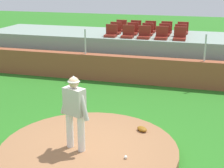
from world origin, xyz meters
TOP-DOWN VIEW (x-y plane):
  - ground_plane at (0.00, 0.00)m, footprint 60.00×60.00m
  - pitchers_mound at (0.00, 0.00)m, footprint 4.11×4.11m
  - pitcher at (-0.25, -0.15)m, footprint 0.80×0.40m
  - baseball at (0.94, -0.29)m, footprint 0.07×0.07m
  - fielding_glove at (1.03, 1.15)m, footprint 0.36×0.35m
  - brick_barrier at (0.00, 5.72)m, footprint 15.52×0.40m
  - fence_post_left at (-2.13, 5.72)m, footprint 0.06×0.06m
  - fence_post_right at (2.42, 5.72)m, footprint 0.06×0.06m
  - bleacher_platform at (0.00, 7.86)m, footprint 14.41×3.08m
  - stadium_chair_0 at (-1.40, 6.87)m, footprint 0.48×0.44m
  - stadium_chair_1 at (-0.68, 6.85)m, footprint 0.48×0.44m
  - stadium_chair_2 at (0.00, 6.83)m, footprint 0.48×0.44m
  - stadium_chair_3 at (0.70, 6.86)m, footprint 0.48×0.44m
  - stadium_chair_4 at (1.41, 6.87)m, footprint 0.48×0.44m
  - stadium_chair_5 at (-1.43, 7.66)m, footprint 0.48×0.44m
  - stadium_chair_6 at (-0.67, 7.65)m, footprint 0.48×0.44m
  - stadium_chair_7 at (-0.02, 7.68)m, footprint 0.48×0.44m
  - stadium_chair_8 at (0.70, 7.69)m, footprint 0.48×0.44m
  - stadium_chair_9 at (1.37, 7.65)m, footprint 0.48×0.44m
  - stadium_chair_10 at (-1.37, 8.47)m, footprint 0.48×0.44m
  - stadium_chair_11 at (-0.70, 8.48)m, footprint 0.48×0.44m
  - stadium_chair_12 at (-0.02, 8.46)m, footprint 0.48×0.44m
  - stadium_chair_13 at (0.70, 8.47)m, footprint 0.48×0.44m
  - stadium_chair_14 at (1.40, 8.48)m, footprint 0.48×0.44m

SIDE VIEW (x-z plane):
  - ground_plane at x=0.00m, z-range 0.00..0.00m
  - pitchers_mound at x=0.00m, z-range 0.00..0.19m
  - baseball at x=0.94m, z-range 0.19..0.27m
  - fielding_glove at x=1.03m, z-range 0.19..0.30m
  - brick_barrier at x=0.00m, z-range 0.00..1.02m
  - bleacher_platform at x=0.00m, z-range 0.00..1.55m
  - pitcher at x=-0.25m, z-range 0.33..2.06m
  - fence_post_left at x=-2.13m, z-range 1.02..2.00m
  - fence_post_right at x=2.42m, z-range 1.02..2.00m
  - stadium_chair_0 at x=-1.40m, z-range 1.45..1.95m
  - stadium_chair_1 at x=-0.68m, z-range 1.45..1.95m
  - stadium_chair_2 at x=0.00m, z-range 1.45..1.95m
  - stadium_chair_3 at x=0.70m, z-range 1.45..1.95m
  - stadium_chair_4 at x=1.41m, z-range 1.45..1.95m
  - stadium_chair_5 at x=-1.43m, z-range 1.45..1.95m
  - stadium_chair_6 at x=-0.67m, z-range 1.45..1.95m
  - stadium_chair_7 at x=-0.02m, z-range 1.45..1.95m
  - stadium_chair_8 at x=0.70m, z-range 1.45..1.95m
  - stadium_chair_9 at x=1.37m, z-range 1.45..1.95m
  - stadium_chair_10 at x=-1.37m, z-range 1.45..1.95m
  - stadium_chair_11 at x=-0.70m, z-range 1.45..1.95m
  - stadium_chair_12 at x=-0.02m, z-range 1.45..1.95m
  - stadium_chair_13 at x=0.70m, z-range 1.45..1.95m
  - stadium_chair_14 at x=1.40m, z-range 1.45..1.95m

